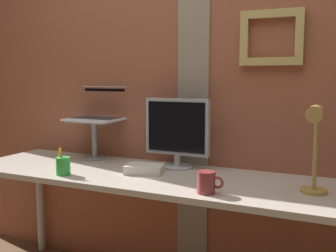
# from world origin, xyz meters

# --- Properties ---
(brick_wall_back) EXTENTS (3.48, 0.16, 2.31)m
(brick_wall_back) POSITION_xyz_m (0.00, 0.36, 1.15)
(brick_wall_back) COLOR #9E563D
(brick_wall_back) RESTS_ON ground_plane
(desk) EXTENTS (2.27, 0.63, 0.72)m
(desk) POSITION_xyz_m (-0.06, -0.01, 0.66)
(desk) COLOR beige
(desk) RESTS_ON ground_plane
(monitor) EXTENTS (0.38, 0.18, 0.40)m
(monitor) POSITION_xyz_m (-0.04, 0.18, 0.94)
(monitor) COLOR #ADB2B7
(monitor) RESTS_ON desk
(laptop_stand) EXTENTS (0.28, 0.22, 0.25)m
(laptop_stand) POSITION_xyz_m (-0.61, 0.19, 0.89)
(laptop_stand) COLOR gray
(laptop_stand) RESTS_ON desk
(laptop) EXTENTS (0.33, 0.28, 0.21)m
(laptop) POSITION_xyz_m (-0.61, 0.25, 1.02)
(laptop) COLOR white
(laptop) RESTS_ON laptop_stand
(desk_lamp) EXTENTS (0.12, 0.20, 0.40)m
(desk_lamp) POSITION_xyz_m (0.71, -0.06, 0.97)
(desk_lamp) COLOR tan
(desk_lamp) RESTS_ON desk
(pen_cup) EXTENTS (0.07, 0.07, 0.17)m
(pen_cup) POSITION_xyz_m (-0.53, -0.22, 0.77)
(pen_cup) COLOR green
(pen_cup) RESTS_ON desk
(coffee_mug) EXTENTS (0.12, 0.08, 0.10)m
(coffee_mug) POSITION_xyz_m (0.28, -0.22, 0.77)
(coffee_mug) COLOR maroon
(coffee_mug) RESTS_ON desk
(paper_clutter_stack) EXTENTS (0.23, 0.18, 0.05)m
(paper_clutter_stack) POSITION_xyz_m (-0.15, -0.01, 0.74)
(paper_clutter_stack) COLOR silver
(paper_clutter_stack) RESTS_ON desk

